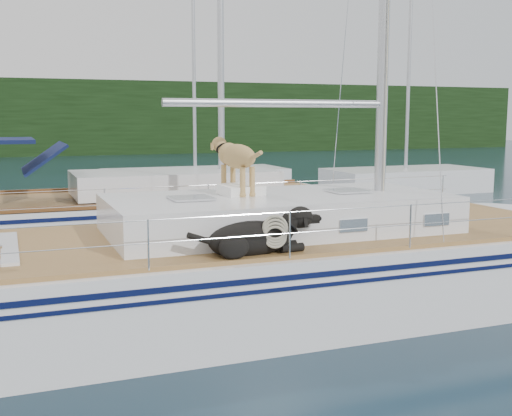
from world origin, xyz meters
name	(u,v)px	position (x,y,z in m)	size (l,w,h in m)	color
ground	(230,314)	(0.00, 0.00, 0.00)	(120.00, 120.00, 0.00)	black
tree_line	(46,118)	(0.00, 45.00, 3.00)	(90.00, 3.00, 6.00)	black
shore_bank	(47,147)	(0.00, 46.20, 0.60)	(92.00, 1.00, 1.20)	#595147
main_sailboat	(236,271)	(0.09, -0.01, 0.68)	(12.00, 3.80, 14.01)	silver
neighbor_sailboat	(131,218)	(-0.40, 6.14, 0.63)	(11.00, 3.50, 13.30)	silver
bg_boat_center	(195,181)	(4.00, 16.00, 0.45)	(7.20, 3.00, 11.65)	silver
bg_boat_east	(405,181)	(12.00, 13.00, 0.46)	(6.40, 3.00, 11.65)	silver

